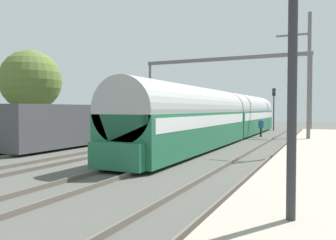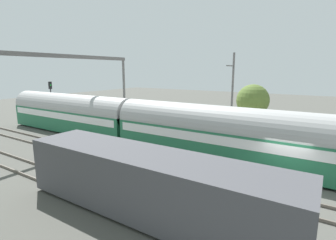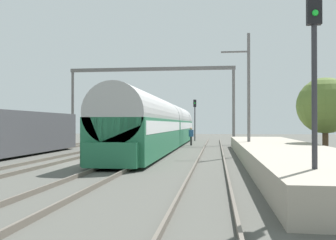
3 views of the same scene
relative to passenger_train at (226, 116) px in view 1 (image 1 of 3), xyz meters
name	(u,v)px [view 1 (image 1 of 3)]	position (x,y,z in m)	size (l,w,h in m)	color
ground	(118,159)	(-2.11, -13.00, -1.97)	(120.00, 120.00, 0.00)	#4F4F49
track_far_west	(28,151)	(-8.46, -13.00, -1.89)	(1.52, 60.00, 0.16)	#645B51
track_west	(85,155)	(-4.23, -13.00, -1.89)	(1.51, 60.00, 0.16)	#645B51
track_east	(155,160)	(0.00, -13.00, -1.89)	(1.51, 60.00, 0.16)	#645B51
track_far_east	(242,166)	(4.23, -13.00, -1.89)	(1.52, 60.00, 0.16)	#645B51
passenger_train	(226,116)	(0.00, 0.00, 0.00)	(2.93, 32.85, 3.82)	#236B47
freight_car	(79,124)	(-8.46, -8.37, -0.50)	(2.80, 13.00, 2.70)	#47474C
person_crossing	(261,126)	(2.12, 4.25, -0.94)	(0.47, 0.42, 1.73)	#2A2A2A
railway_signal_near	(293,48)	(7.02, -22.23, 1.51)	(0.36, 0.30, 5.50)	#2D2D33
railway_signal_far	(274,104)	(1.92, 14.32, 1.25)	(0.36, 0.30, 5.03)	#2D2D33
catenary_gantry	(222,76)	(-2.11, 6.22, 3.97)	(17.09, 0.28, 7.86)	slate
catenary_pole_east_mid	(308,81)	(6.58, -6.94, 2.18)	(1.90, 0.20, 8.00)	slate
tree_west_background	(31,81)	(-17.79, -3.99, 3.28)	(5.71, 5.71, 8.11)	#4C3826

